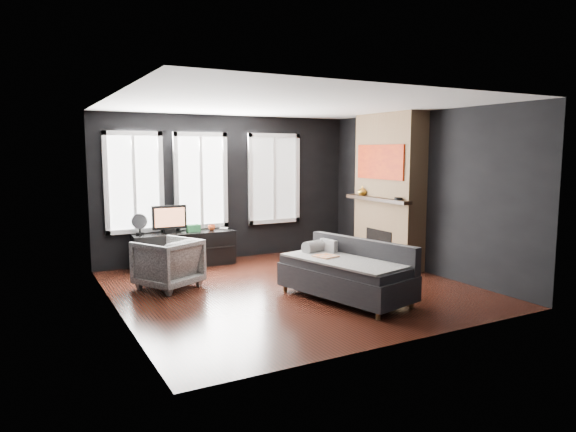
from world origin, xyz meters
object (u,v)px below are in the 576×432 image
media_console (184,249)px  mantel_vase (362,191)px  armchair (168,261)px  monitor (169,217)px  sofa (345,270)px  mug (211,227)px  book (220,223)px

media_console → mantel_vase: (3.02, -1.19, 1.01)m
armchair → monitor: bearing=-135.2°
sofa → mantel_vase: size_ratio=11.04×
media_console → mantel_vase: mantel_vase is taller
media_console → mug: (0.50, -0.07, 0.37)m
mug → book: (0.21, 0.13, 0.04)m
armchair → media_console: bearing=-144.2°
media_console → monitor: size_ratio=2.90×
monitor → book: bearing=1.4°
sofa → media_console: 3.38m
sofa → mug: 3.15m
armchair → mantel_vase: mantel_vase is taller
media_console → monitor: monitor is taller
monitor → mantel_vase: size_ratio=3.58×
sofa → book: same height
sofa → book: 3.23m
media_console → book: (0.71, 0.06, 0.41)m
armchair → book: (1.35, 1.40, 0.30)m
sofa → media_console: sofa is taller
armchair → monitor: 1.52m
sofa → media_console: bearing=99.8°
sofa → mantel_vase: mantel_vase is taller
armchair → mug: (1.15, 1.27, 0.27)m
sofa → mantel_vase: 2.69m
armchair → mantel_vase: (3.67, 0.15, 0.90)m
armchair → book: armchair is taller
sofa → mug: sofa is taller
mug → book: book is taller
sofa → monitor: size_ratio=3.09×
media_console → book: size_ratio=8.81×
sofa → armchair: 2.65m
book → mantel_vase: mantel_vase is taller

